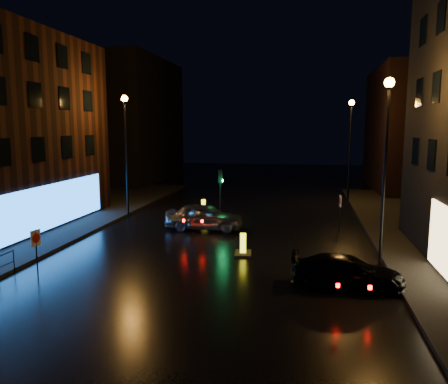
% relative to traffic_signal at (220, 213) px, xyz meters
% --- Properties ---
extents(ground, '(120.00, 120.00, 0.00)m').
position_rel_traffic_signal_xyz_m(ground, '(1.20, -14.00, -0.50)').
color(ground, black).
rests_on(ground, ground).
extents(building_far_left, '(8.00, 16.00, 14.00)m').
position_rel_traffic_signal_xyz_m(building_far_left, '(-14.80, 21.00, 6.50)').
color(building_far_left, black).
rests_on(building_far_left, ground).
extents(building_far_right, '(8.00, 14.00, 12.00)m').
position_rel_traffic_signal_xyz_m(building_far_right, '(16.20, 18.00, 5.50)').
color(building_far_right, black).
rests_on(building_far_right, ground).
extents(street_lamp_lfar, '(0.44, 0.44, 8.37)m').
position_rel_traffic_signal_xyz_m(street_lamp_lfar, '(-6.60, -0.00, 5.06)').
color(street_lamp_lfar, black).
rests_on(street_lamp_lfar, ground).
extents(street_lamp_rnear, '(0.44, 0.44, 8.37)m').
position_rel_traffic_signal_xyz_m(street_lamp_rnear, '(9.00, -8.00, 5.06)').
color(street_lamp_rnear, black).
rests_on(street_lamp_rnear, ground).
extents(street_lamp_rfar, '(0.44, 0.44, 8.37)m').
position_rel_traffic_signal_xyz_m(street_lamp_rfar, '(9.00, 8.00, 5.06)').
color(street_lamp_rfar, black).
rests_on(street_lamp_rfar, ground).
extents(traffic_signal, '(1.40, 2.40, 3.45)m').
position_rel_traffic_signal_xyz_m(traffic_signal, '(0.00, 0.00, 0.00)').
color(traffic_signal, black).
rests_on(traffic_signal, ground).
extents(silver_hatchback, '(4.76, 2.01, 1.61)m').
position_rel_traffic_signal_xyz_m(silver_hatchback, '(-0.48, -2.68, 0.30)').
color(silver_hatchback, '#96999D').
rests_on(silver_hatchback, ground).
extents(dark_sedan, '(4.36, 1.79, 1.26)m').
position_rel_traffic_signal_xyz_m(dark_sedan, '(7.26, -11.24, 0.13)').
color(dark_sedan, black).
rests_on(dark_sedan, ground).
extents(bollard_near, '(0.95, 1.30, 1.07)m').
position_rel_traffic_signal_xyz_m(bollard_near, '(2.61, -7.54, -0.27)').
color(bollard_near, black).
rests_on(bollard_near, ground).
extents(bollard_far, '(0.90, 1.23, 1.00)m').
position_rel_traffic_signal_xyz_m(bollard_far, '(-1.72, 2.35, -0.28)').
color(bollard_far, black).
rests_on(bollard_far, ground).
extents(road_sign_left, '(0.15, 0.50, 2.06)m').
position_rel_traffic_signal_xyz_m(road_sign_left, '(-5.32, -12.52, 1.04)').
color(road_sign_left, black).
rests_on(road_sign_left, ground).
extents(road_sign_right, '(0.11, 0.51, 2.11)m').
position_rel_traffic_signal_xyz_m(road_sign_right, '(7.70, -1.09, 1.08)').
color(road_sign_right, black).
rests_on(road_sign_right, ground).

